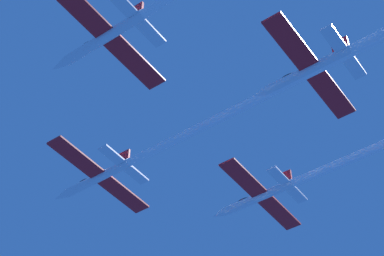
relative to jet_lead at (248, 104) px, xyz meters
name	(u,v)px	position (x,y,z in m)	size (l,w,h in m)	color
jet_lead	(248,104)	(0.00, 0.00, 0.00)	(20.84, 85.49, 3.45)	white
jet_right_wing	(373,149)	(19.24, -9.97, 0.41)	(20.84, 68.93, 3.45)	white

